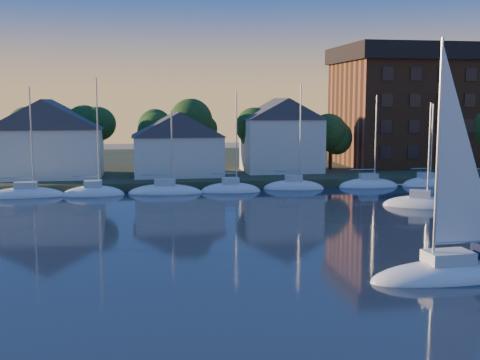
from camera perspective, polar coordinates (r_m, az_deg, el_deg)
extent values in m
cube|color=#333B22|center=(95.77, -3.02, 1.26)|extent=(160.00, 50.00, 2.00)
cube|color=brown|center=(73.16, -0.92, -0.68)|extent=(120.00, 3.00, 1.00)
cube|color=silver|center=(78.60, -17.70, 2.47)|extent=(13.00, 9.00, 6.00)
cube|color=silver|center=(77.04, -5.92, 2.32)|extent=(11.00, 8.00, 5.00)
cube|color=silver|center=(81.05, 3.92, 3.31)|extent=(10.00, 8.00, 7.00)
cube|color=brown|center=(95.82, 18.44, 5.98)|extent=(30.00, 16.00, 15.00)
cube|color=black|center=(96.04, 18.66, 11.18)|extent=(31.00, 17.00, 2.40)
cylinder|color=#342517|center=(84.26, -19.89, 1.84)|extent=(0.50, 0.50, 3.50)
sphere|color=#173613|center=(83.97, -20.03, 4.86)|extent=(5.40, 5.40, 5.40)
cylinder|color=#342517|center=(83.21, -14.46, 1.99)|extent=(0.50, 0.50, 3.50)
sphere|color=#173613|center=(82.92, -14.56, 5.05)|extent=(5.40, 5.40, 5.40)
cylinder|color=#342517|center=(82.93, -8.95, 2.12)|extent=(0.50, 0.50, 3.50)
sphere|color=#173613|center=(82.63, -9.01, 5.19)|extent=(5.40, 5.40, 5.40)
cylinder|color=#342517|center=(83.41, -3.44, 2.22)|extent=(0.50, 0.50, 3.50)
sphere|color=#173613|center=(83.12, -3.46, 5.28)|extent=(5.40, 5.40, 5.40)
cylinder|color=#342517|center=(84.65, 1.96, 2.31)|extent=(0.50, 0.50, 3.50)
sphere|color=#173613|center=(84.36, 1.97, 5.32)|extent=(5.40, 5.40, 5.40)
cylinder|color=#342517|center=(86.62, 7.15, 2.38)|extent=(0.50, 0.50, 3.50)
sphere|color=#173613|center=(86.33, 7.20, 5.32)|extent=(5.40, 5.40, 5.40)
cylinder|color=#342517|center=(89.26, 12.08, 2.42)|extent=(0.50, 0.50, 3.50)
sphere|color=#173613|center=(88.98, 12.16, 5.27)|extent=(5.40, 5.40, 5.40)
cylinder|color=#342517|center=(92.51, 16.69, 2.44)|extent=(0.50, 0.50, 3.50)
sphere|color=#173613|center=(92.25, 16.79, 5.20)|extent=(5.40, 5.40, 5.40)
cylinder|color=#342517|center=(96.33, 20.96, 2.45)|extent=(0.50, 0.50, 3.50)
sphere|color=#173613|center=(96.08, 21.09, 5.09)|extent=(5.40, 5.40, 5.40)
ellipsoid|color=white|center=(70.56, -20.18, -1.45)|extent=(7.50, 2.40, 2.20)
cube|color=silver|center=(70.38, -20.23, -0.40)|extent=(2.10, 1.32, 0.70)
cylinder|color=#A5A8AD|center=(69.79, -19.79, 3.40)|extent=(0.16, 0.16, 10.00)
cylinder|color=#A5A8AD|center=(70.43, -20.92, 0.27)|extent=(3.15, 0.12, 0.12)
ellipsoid|color=white|center=(69.53, -13.68, -1.32)|extent=(7.50, 2.40, 2.20)
cube|color=silver|center=(69.35, -13.72, -0.26)|extent=(2.10, 1.32, 0.70)
cylinder|color=#A5A8AD|center=(68.84, -13.21, 3.59)|extent=(0.16, 0.16, 10.00)
cylinder|color=#A5A8AD|center=(69.31, -14.42, 0.42)|extent=(3.15, 0.12, 0.12)
ellipsoid|color=white|center=(69.42, -7.08, -1.18)|extent=(7.50, 2.40, 2.20)
cube|color=silver|center=(69.24, -7.10, -0.12)|extent=(2.10, 1.32, 0.70)
cylinder|color=#A5A8AD|center=(68.81, -6.54, 3.74)|extent=(0.16, 0.16, 10.00)
cylinder|color=#A5A8AD|center=(69.10, -7.79, 0.57)|extent=(3.15, 0.12, 0.12)
ellipsoid|color=white|center=(70.22, -0.55, -1.02)|extent=(7.50, 2.40, 2.20)
cube|color=silver|center=(70.04, -0.55, 0.03)|extent=(2.10, 1.32, 0.70)
cylinder|color=#A5A8AD|center=(69.71, 0.06, 3.84)|extent=(0.16, 0.16, 10.00)
cylinder|color=#A5A8AD|center=(69.81, -1.22, 0.71)|extent=(3.15, 0.12, 0.12)
ellipsoid|color=white|center=(71.92, 5.76, -0.86)|extent=(7.50, 2.40, 2.20)
cube|color=silver|center=(71.74, 5.77, 0.17)|extent=(2.10, 1.32, 0.70)
cylinder|color=#A5A8AD|center=(71.50, 6.40, 3.88)|extent=(0.16, 0.16, 10.00)
cylinder|color=#A5A8AD|center=(71.42, 5.14, 0.83)|extent=(3.15, 0.12, 0.12)
ellipsoid|color=white|center=(74.43, 11.71, -0.69)|extent=(7.50, 2.40, 2.20)
cube|color=silver|center=(74.26, 11.73, 0.30)|extent=(2.10, 1.32, 0.70)
cylinder|color=#A5A8AD|center=(74.11, 12.37, 3.88)|extent=(0.16, 0.16, 10.00)
cylinder|color=#A5A8AD|center=(73.87, 11.15, 0.94)|extent=(3.15, 0.12, 0.12)
ellipsoid|color=white|center=(77.70, 17.21, -0.53)|extent=(7.50, 2.40, 2.20)
cube|color=silver|center=(77.53, 17.25, 0.42)|extent=(2.10, 1.32, 0.70)
cylinder|color=#A5A8AD|center=(77.47, 17.88, 3.84)|extent=(0.16, 0.16, 10.00)
cylinder|color=#A5A8AD|center=(77.07, 16.72, 1.03)|extent=(3.15, 0.12, 0.12)
cylinder|color=#A5A8AD|center=(80.94, 21.81, 1.11)|extent=(3.15, 0.12, 0.12)
ellipsoid|color=white|center=(38.08, 19.05, -8.81)|extent=(9.88, 3.56, 2.20)
cube|color=silver|center=(37.74, 19.14, -6.91)|extent=(2.80, 1.85, 0.70)
cylinder|color=#A5A8AD|center=(36.24, 18.23, 2.42)|extent=(0.16, 0.16, 13.01)
cylinder|color=#A5A8AD|center=(38.11, 20.58, -5.53)|extent=(4.10, 0.30, 0.12)
ellipsoid|color=white|center=(62.27, 16.64, -2.44)|extent=(7.45, 5.31, 2.20)
cube|color=silver|center=(62.06, 16.68, -1.26)|extent=(2.37, 2.07, 0.70)
cylinder|color=#A5A8AD|center=(61.58, 17.49, 2.68)|extent=(0.16, 0.16, 9.31)
cylinder|color=#A5A8AD|center=(61.94, 15.99, -0.46)|extent=(2.74, 1.43, 0.12)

